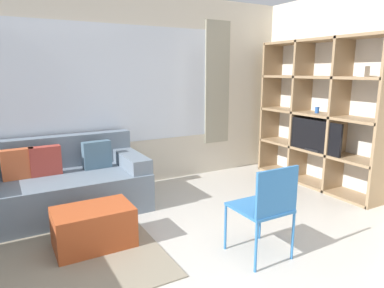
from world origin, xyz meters
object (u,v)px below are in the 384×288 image
(ottoman, at_px, (94,227))
(shelving_unit, at_px, (321,115))
(couch_main, at_px, (63,185))
(folding_chair, at_px, (266,204))

(ottoman, bearing_deg, shelving_unit, 4.42)
(shelving_unit, xyz_separation_m, couch_main, (-3.42, 0.78, -0.71))
(folding_chair, bearing_deg, ottoman, -37.11)
(ottoman, distance_m, folding_chair, 1.62)
(shelving_unit, height_order, folding_chair, shelving_unit)
(shelving_unit, height_order, couch_main, shelving_unit)
(shelving_unit, xyz_separation_m, ottoman, (-3.32, -0.26, -0.83))
(shelving_unit, bearing_deg, folding_chair, -149.40)
(shelving_unit, distance_m, ottoman, 3.43)
(folding_chair, bearing_deg, couch_main, -55.70)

